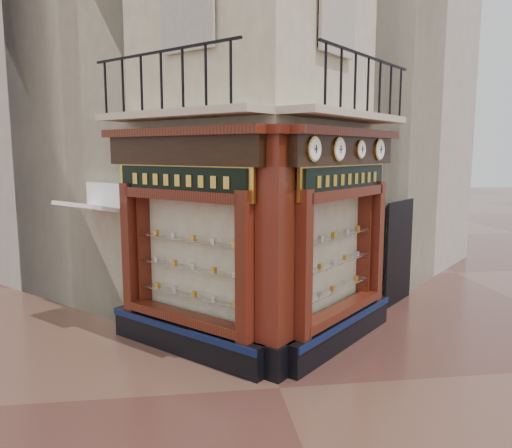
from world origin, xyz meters
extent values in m
plane|color=#492822|center=(0.00, 0.00, 0.00)|extent=(80.00, 80.00, 0.00)
cube|color=beige|center=(0.00, 6.16, 6.00)|extent=(11.31, 11.31, 12.00)
cube|color=#BFB3A7|center=(-2.47, 8.63, 5.50)|extent=(11.31, 11.31, 11.00)
cube|color=#BFB3A7|center=(2.47, 8.63, 5.50)|extent=(11.31, 11.31, 11.00)
cube|color=black|center=(-1.44, 1.54, 0.28)|extent=(2.72, 2.72, 0.55)
cube|color=#0B1639|center=(-1.57, 1.41, 0.49)|extent=(2.50, 2.50, 0.12)
cube|color=#3A150A|center=(-0.45, 0.55, 1.77)|extent=(0.37, 0.37, 2.45)
cube|color=#3A150A|center=(-2.43, 2.53, 1.77)|extent=(0.37, 0.37, 2.45)
cube|color=beige|center=(-1.20, 1.77, 1.75)|extent=(1.80, 1.80, 2.10)
cube|color=black|center=(-1.42, 1.55, 3.60)|extent=(2.69, 2.69, 0.50)
cube|color=#3A150A|center=(-1.47, 1.50, 3.91)|extent=(2.86, 2.86, 0.14)
cube|color=black|center=(1.44, 1.54, 0.28)|extent=(2.72, 2.72, 0.55)
cube|color=#0B1639|center=(1.57, 1.41, 0.49)|extent=(2.50, 2.50, 0.12)
cube|color=#3A150A|center=(0.45, 0.55, 1.77)|extent=(0.37, 0.37, 2.45)
cube|color=#3A150A|center=(2.43, 2.53, 1.77)|extent=(0.37, 0.37, 2.45)
cube|color=beige|center=(1.20, 1.77, 1.75)|extent=(1.80, 1.80, 2.10)
cube|color=black|center=(1.42, 1.55, 3.60)|extent=(2.69, 2.69, 0.50)
cube|color=#3A150A|center=(1.47, 1.50, 3.91)|extent=(2.86, 2.86, 0.14)
cube|color=black|center=(0.00, 0.50, 0.28)|extent=(0.78, 0.78, 0.55)
cube|color=#3A150A|center=(0.00, 0.50, 2.20)|extent=(0.64, 0.64, 3.50)
cube|color=#3A150A|center=(0.00, 0.50, 3.91)|extent=(0.85, 0.85, 0.14)
cube|color=beige|center=(-1.48, 1.49, 4.20)|extent=(2.97, 2.97, 0.12)
cube|color=black|center=(-1.72, 1.26, 5.15)|extent=(2.36, 2.36, 0.04)
cube|color=beige|center=(1.48, 1.49, 4.20)|extent=(2.97, 2.97, 0.12)
cube|color=black|center=(1.72, 1.26, 5.15)|extent=(2.36, 2.36, 0.04)
cylinder|color=gold|center=(0.61, 0.51, 3.62)|extent=(0.31, 0.31, 0.39)
cylinder|color=white|center=(0.63, 0.49, 3.62)|extent=(0.25, 0.25, 0.34)
cube|color=black|center=(0.64, 0.48, 3.62)|extent=(0.02, 0.02, 0.13)
cube|color=black|center=(0.64, 0.48, 3.62)|extent=(0.08, 0.08, 0.01)
cylinder|color=gold|center=(1.18, 1.09, 3.62)|extent=(0.32, 0.32, 0.40)
cylinder|color=white|center=(1.20, 1.07, 3.62)|extent=(0.26, 0.26, 0.34)
cube|color=black|center=(1.21, 1.05, 3.62)|extent=(0.02, 0.02, 0.13)
cube|color=black|center=(1.21, 1.05, 3.62)|extent=(0.08, 0.08, 0.01)
cylinder|color=gold|center=(1.76, 1.67, 3.62)|extent=(0.27, 0.27, 0.33)
cylinder|color=white|center=(1.79, 1.65, 3.62)|extent=(0.22, 0.22, 0.29)
cube|color=black|center=(1.80, 1.64, 3.62)|extent=(0.02, 0.02, 0.11)
cube|color=black|center=(1.80, 1.64, 3.62)|extent=(0.07, 0.07, 0.01)
cylinder|color=gold|center=(2.34, 2.25, 3.62)|extent=(0.33, 0.33, 0.41)
cylinder|color=white|center=(2.36, 2.23, 3.62)|extent=(0.26, 0.26, 0.35)
cube|color=black|center=(2.37, 2.21, 3.62)|extent=(0.02, 0.02, 0.14)
cube|color=black|center=(2.37, 2.21, 3.62)|extent=(0.08, 0.08, 0.01)
cube|color=gold|center=(-1.45, 1.53, 3.10)|extent=(2.29, 2.29, 0.61)
cube|color=black|center=(-1.48, 1.50, 3.10)|extent=(2.13, 2.13, 0.46)
cube|color=gold|center=(1.45, 1.53, 3.10)|extent=(2.23, 2.23, 0.60)
cube|color=black|center=(1.48, 1.50, 3.10)|extent=(2.08, 2.08, 0.45)
camera|label=1|loc=(-1.32, -7.07, 3.58)|focal=35.00mm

